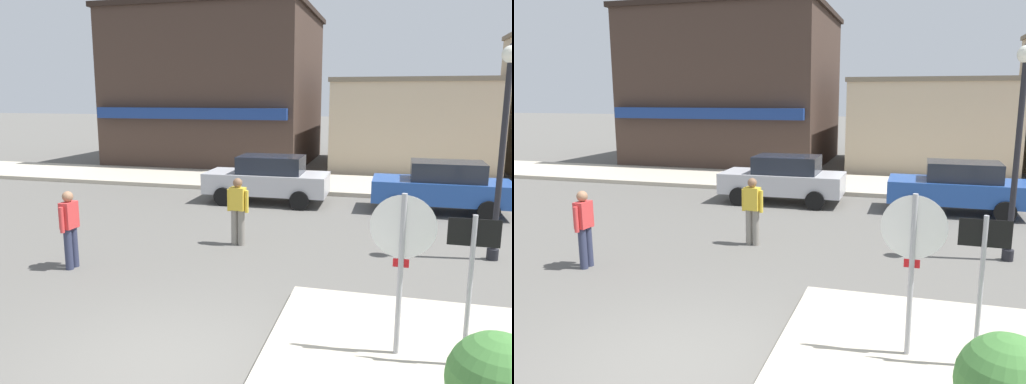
% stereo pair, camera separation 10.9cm
% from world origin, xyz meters
% --- Properties ---
extents(ground_plane, '(160.00, 160.00, 0.00)m').
position_xyz_m(ground_plane, '(0.00, 0.00, 0.00)').
color(ground_plane, '#5B5954').
extents(kerb_far, '(80.00, 4.00, 0.15)m').
position_xyz_m(kerb_far, '(0.00, 13.91, 0.07)').
color(kerb_far, '#B7AD99').
rests_on(kerb_far, ground).
extents(stop_sign, '(0.82, 0.07, 2.30)m').
position_xyz_m(stop_sign, '(2.91, 0.92, 1.52)').
color(stop_sign, '#9E9EA3').
rests_on(stop_sign, ground).
extents(one_way_sign, '(0.60, 0.06, 2.10)m').
position_xyz_m(one_way_sign, '(3.73, 0.82, 1.33)').
color(one_way_sign, '#9E9EA3').
rests_on(one_way_sign, ground).
extents(lamp_post, '(0.36, 0.36, 4.54)m').
position_xyz_m(lamp_post, '(4.95, 5.88, 2.96)').
color(lamp_post, black).
rests_on(lamp_post, ground).
extents(parked_car_nearest, '(4.01, 1.91, 1.56)m').
position_xyz_m(parked_car_nearest, '(-1.16, 10.32, 0.81)').
color(parked_car_nearest, '#B7B7BC').
rests_on(parked_car_nearest, ground).
extents(parked_car_second, '(4.02, 1.92, 1.56)m').
position_xyz_m(parked_car_second, '(4.26, 10.28, 0.81)').
color(parked_car_second, '#234C9E').
rests_on(parked_car_second, ground).
extents(pedestrian_crossing_near, '(0.56, 0.27, 1.61)m').
position_xyz_m(pedestrian_crossing_near, '(-0.69, 5.48, 0.87)').
color(pedestrian_crossing_near, gray).
rests_on(pedestrian_crossing_near, ground).
extents(pedestrian_crossing_far, '(0.23, 0.55, 1.61)m').
position_xyz_m(pedestrian_crossing_far, '(-3.51, 3.04, 0.87)').
color(pedestrian_crossing_far, '#2D334C').
rests_on(pedestrian_crossing_far, ground).
extents(building_corner_shop, '(9.89, 9.05, 7.76)m').
position_xyz_m(building_corner_shop, '(-6.22, 20.19, 3.88)').
color(building_corner_shop, '#3D2D26').
rests_on(building_corner_shop, ground).
extents(building_storefront_left_near, '(7.30, 8.02, 4.27)m').
position_xyz_m(building_storefront_left_near, '(3.61, 20.48, 2.14)').
color(building_storefront_left_near, tan).
rests_on(building_storefront_left_near, ground).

